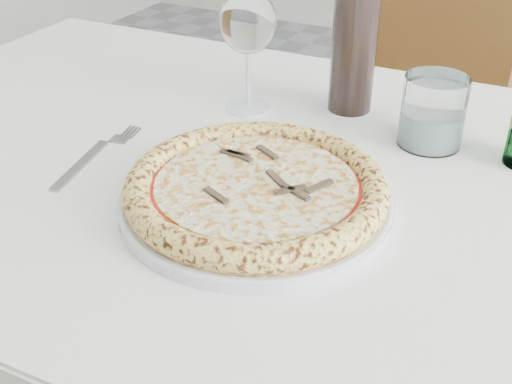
# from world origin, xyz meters

# --- Properties ---
(dining_table) EXTENTS (1.46, 0.89, 0.76)m
(dining_table) POSITION_xyz_m (-0.21, 0.08, 0.67)
(dining_table) COLOR brown
(dining_table) RESTS_ON floor
(chair_far) EXTENTS (0.44, 0.45, 0.93)m
(chair_far) POSITION_xyz_m (-0.23, 0.91, 0.53)
(chair_far) COLOR brown
(chair_far) RESTS_ON floor
(plate) EXTENTS (0.33, 0.33, 0.02)m
(plate) POSITION_xyz_m (-0.21, -0.02, 0.76)
(plate) COLOR silver
(plate) RESTS_ON dining_table
(pizza) EXTENTS (0.31, 0.31, 0.03)m
(pizza) POSITION_xyz_m (-0.21, -0.02, 0.78)
(pizza) COLOR tan
(pizza) RESTS_ON plate
(fork) EXTENTS (0.04, 0.20, 0.00)m
(fork) POSITION_xyz_m (-0.46, -0.01, 0.76)
(fork) COLOR slate
(fork) RESTS_ON dining_table
(wine_glass) EXTENTS (0.09, 0.09, 0.19)m
(wine_glass) POSITION_xyz_m (-0.35, 0.23, 0.89)
(wine_glass) COLOR silver
(wine_glass) RESTS_ON dining_table
(tumbler) EXTENTS (0.09, 0.09, 0.10)m
(tumbler) POSITION_xyz_m (-0.06, 0.24, 0.80)
(tumbler) COLOR white
(tumbler) RESTS_ON dining_table
(wine_bottle) EXTENTS (0.07, 0.07, 0.28)m
(wine_bottle) POSITION_xyz_m (-0.21, 0.31, 0.87)
(wine_bottle) COLOR black
(wine_bottle) RESTS_ON dining_table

